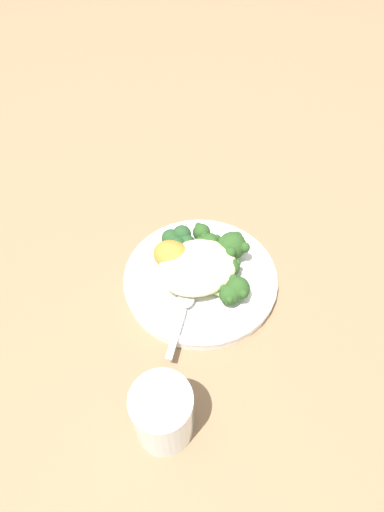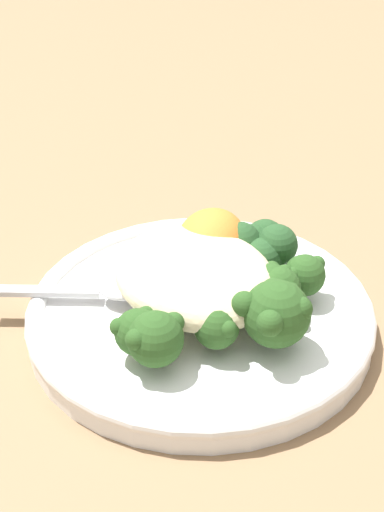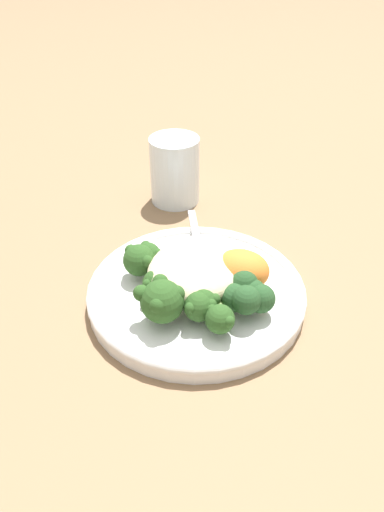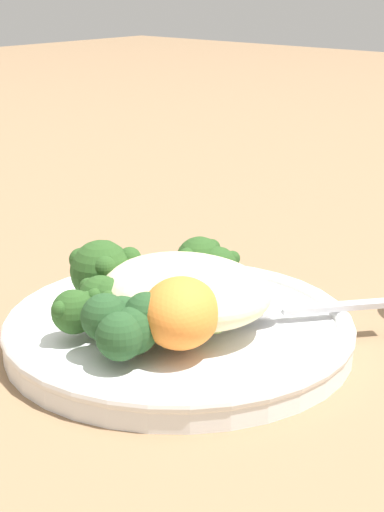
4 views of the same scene
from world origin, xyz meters
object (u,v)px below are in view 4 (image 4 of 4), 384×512
object	(u,v)px
broccoli_stalk_0	(213,280)
broccoli_stalk_4	(116,275)
sweet_potato_chunk_0	(181,313)
sweet_potato_chunk_1	(181,309)
spoon	(279,309)
broccoli_stalk_3	(168,293)
broccoli_stalk_1	(200,274)
plate	(179,330)
kale_tuft	(125,323)
broccoli_stalk_5	(133,306)
quinoa_mound	(185,290)
broccoli_stalk_2	(163,286)
broccoli_stalk_6	(122,304)
broccoli_stalk_7	(104,315)

from	to	relation	value
broccoli_stalk_0	broccoli_stalk_4	xyz separation A→B (m)	(-0.04, -0.05, 0.01)
sweet_potato_chunk_0	sweet_potato_chunk_1	xyz separation A→B (m)	(-0.01, 0.02, -0.01)
spoon	broccoli_stalk_3	bearing A→B (deg)	165.98
broccoli_stalk_1	sweet_potato_chunk_0	distance (m)	0.09
broccoli_stalk_0	broccoli_stalk_1	world-z (taller)	broccoli_stalk_1
spoon	plate	bearing A→B (deg)	171.81
broccoli_stalk_3	kale_tuft	distance (m)	0.06
plate	broccoli_stalk_5	xyz separation A→B (m)	(-0.01, -0.03, 0.02)
broccoli_stalk_1	sweet_potato_chunk_1	distance (m)	0.07
quinoa_mound	broccoli_stalk_2	xyz separation A→B (m)	(-0.03, 0.01, -0.01)
broccoli_stalk_6	kale_tuft	distance (m)	0.04
broccoli_stalk_2	broccoli_stalk_6	world-z (taller)	broccoli_stalk_6
broccoli_stalk_5	sweet_potato_chunk_0	bearing A→B (deg)	148.45
broccoli_stalk_4	broccoli_stalk_1	bearing A→B (deg)	-122.27
broccoli_stalk_4	broccoli_stalk_7	size ratio (longest dim) A/B	1.54
sweet_potato_chunk_1	kale_tuft	world-z (taller)	kale_tuft
broccoli_stalk_4	sweet_potato_chunk_0	size ratio (longest dim) A/B	2.14
broccoli_stalk_1	sweet_potato_chunk_0	bearing A→B (deg)	172.11
broccoli_stalk_3	plate	bearing A→B (deg)	-169.00
quinoa_mound	broccoli_stalk_7	xyz separation A→B (m)	(-0.02, -0.05, -0.01)
broccoli_stalk_7	sweet_potato_chunk_0	world-z (taller)	sweet_potato_chunk_0
broccoli_stalk_5	plate	bearing A→B (deg)	-140.37
broccoli_stalk_0	broccoli_stalk_2	world-z (taller)	same
broccoli_stalk_4	broccoli_stalk_5	xyz separation A→B (m)	(0.04, -0.02, -0.01)
spoon	broccoli_stalk_0	bearing A→B (deg)	132.46
plate	sweet_potato_chunk_1	distance (m)	0.04
broccoli_stalk_4	broccoli_stalk_6	world-z (taller)	broccoli_stalk_4
broccoli_stalk_4	spoon	size ratio (longest dim) A/B	1.31
broccoli_stalk_0	broccoli_stalk_3	world-z (taller)	same
broccoli_stalk_0	broccoli_stalk_2	distance (m)	0.04
quinoa_mound	broccoli_stalk_1	bearing A→B (deg)	119.28
plate	broccoli_stalk_7	xyz separation A→B (m)	(-0.02, -0.05, 0.02)
broccoli_stalk_4	broccoli_stalk_7	bearing A→B (deg)	127.38
broccoli_stalk_6	plate	bearing A→B (deg)	-148.16
sweet_potato_chunk_1	broccoli_stalk_0	bearing A→B (deg)	110.78
broccoli_stalk_2	kale_tuft	xyz separation A→B (m)	(0.04, -0.07, 0.01)
broccoli_stalk_1	quinoa_mound	bearing A→B (deg)	168.12
broccoli_stalk_6	kale_tuft	xyz separation A→B (m)	(0.03, -0.03, 0.00)
quinoa_mound	broccoli_stalk_3	world-z (taller)	quinoa_mound
plate	kale_tuft	xyz separation A→B (m)	(0.01, -0.06, 0.03)
broccoli_stalk_0	kale_tuft	size ratio (longest dim) A/B	2.00
plate	broccoli_stalk_2	size ratio (longest dim) A/B	2.37
broccoli_stalk_4	sweet_potato_chunk_1	world-z (taller)	broccoli_stalk_4
broccoli_stalk_1	spoon	bearing A→B (deg)	-126.85
plate	kale_tuft	distance (m)	0.07
quinoa_mound	broccoli_stalk_6	distance (m)	0.04
quinoa_mound	sweet_potato_chunk_1	bearing A→B (deg)	-56.79
broccoli_stalk_7	broccoli_stalk_2	bearing A→B (deg)	-126.94
broccoli_stalk_0	broccoli_stalk_7	bearing A→B (deg)	140.40
broccoli_stalk_1	broccoli_stalk_7	distance (m)	0.09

